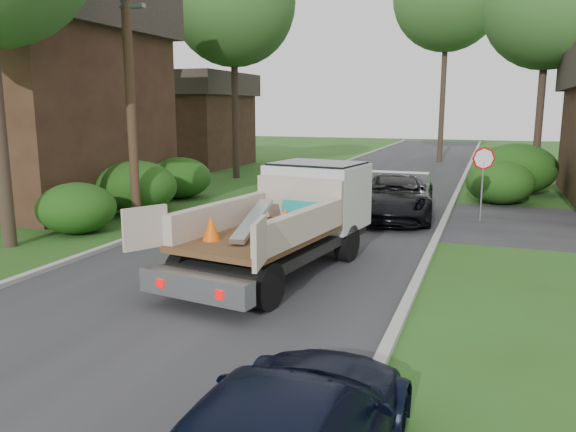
# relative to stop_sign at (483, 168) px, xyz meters

# --- Properties ---
(ground) EXTENTS (120.00, 120.00, 0.00)m
(ground) POSITION_rel_stop_sign_xyz_m (-5.20, -9.00, -1.78)
(ground) COLOR #284B15
(ground) RESTS_ON ground
(road) EXTENTS (8.00, 90.00, 0.02)m
(road) POSITION_rel_stop_sign_xyz_m (-5.20, 1.00, -1.77)
(road) COLOR #28282B
(road) RESTS_ON ground
(curb_left) EXTENTS (0.20, 90.00, 0.12)m
(curb_left) POSITION_rel_stop_sign_xyz_m (-9.30, 1.00, -1.72)
(curb_left) COLOR #9E9E99
(curb_left) RESTS_ON ground
(curb_right) EXTENTS (0.20, 90.00, 0.12)m
(curb_right) POSITION_rel_stop_sign_xyz_m (-1.10, 1.00, -1.72)
(curb_right) COLOR #9E9E99
(curb_right) RESTS_ON ground
(stop_sign) EXTENTS (0.71, 0.32, 2.48)m
(stop_sign) POSITION_rel_stop_sign_xyz_m (0.00, 0.00, 0.00)
(stop_sign) COLOR slate
(stop_sign) RESTS_ON ground
(utility_pole) EXTENTS (2.42, 1.25, 10.00)m
(utility_pole) POSITION_rel_stop_sign_xyz_m (-10.68, -4.02, 3.40)
(utility_pole) COLOR #382619
(utility_pole) RESTS_ON ground
(house_left_near) EXTENTS (9.72, 8.64, 8.40)m
(house_left_near) POSITION_rel_stop_sign_xyz_m (-17.20, -2.00, 2.50)
(house_left_near) COLOR #341E15
(house_left_near) RESTS_ON ground
(house_left_far) EXTENTS (7.56, 7.56, 6.00)m
(house_left_far) POSITION_rel_stop_sign_xyz_m (-18.70, 13.00, 1.27)
(house_left_far) COLOR #341E15
(house_left_far) RESTS_ON ground
(hedge_left_a) EXTENTS (2.34, 2.34, 1.53)m
(hedge_left_a) POSITION_rel_stop_sign_xyz_m (-11.40, -6.00, -1.01)
(hedge_left_a) COLOR #1C400E
(hedge_left_a) RESTS_ON ground
(hedge_left_b) EXTENTS (2.86, 2.86, 1.87)m
(hedge_left_b) POSITION_rel_stop_sign_xyz_m (-11.70, -2.50, -0.84)
(hedge_left_b) COLOR #1C400E
(hedge_left_b) RESTS_ON ground
(hedge_left_c) EXTENTS (2.60, 2.60, 1.70)m
(hedge_left_c) POSITION_rel_stop_sign_xyz_m (-12.00, 1.00, -0.93)
(hedge_left_c) COLOR #1C400E
(hedge_left_c) RESTS_ON ground
(hedge_right_a) EXTENTS (2.60, 2.60, 1.70)m
(hedge_right_a) POSITION_rel_stop_sign_xyz_m (0.60, 4.00, -0.93)
(hedge_right_a) COLOR #1C400E
(hedge_right_a) RESTS_ON ground
(hedge_right_b) EXTENTS (3.38, 3.38, 2.21)m
(hedge_right_b) POSITION_rel_stop_sign_xyz_m (1.30, 7.00, -0.67)
(hedge_right_b) COLOR #1C400E
(hedge_right_b) RESTS_ON ground
(tree_left_far) EXTENTS (6.40, 6.40, 12.20)m
(tree_left_far) POSITION_rel_stop_sign_xyz_m (-12.70, 8.00, 7.20)
(tree_left_far) COLOR #2D2119
(tree_left_far) RESTS_ON ground
(tree_right_far) EXTENTS (6.00, 6.00, 11.50)m
(tree_right_far) POSITION_rel_stop_sign_xyz_m (2.30, 11.00, 6.70)
(tree_right_far) COLOR #2D2119
(tree_right_far) RESTS_ON ground
(flatbed_truck) EXTENTS (3.50, 6.58, 2.38)m
(flatbed_truck) POSITION_rel_stop_sign_xyz_m (-4.05, -7.03, -0.49)
(flatbed_truck) COLOR black
(flatbed_truck) RESTS_ON ground
(black_pickup) EXTENTS (3.03, 5.66, 1.51)m
(black_pickup) POSITION_rel_stop_sign_xyz_m (-2.80, -0.34, -1.02)
(black_pickup) COLOR black
(black_pickup) RESTS_ON ground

